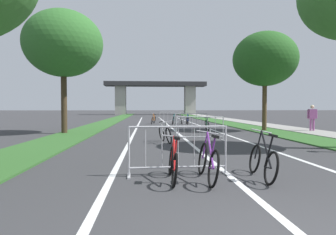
# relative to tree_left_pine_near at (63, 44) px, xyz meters

# --- Properties ---
(grass_verge_left) EXTENTS (2.14, 70.26, 0.05)m
(grass_verge_left) POSITION_rel_tree_left_pine_near_xyz_m (0.70, 14.63, -4.85)
(grass_verge_left) COLOR #2D5B26
(grass_verge_left) RESTS_ON ground
(grass_verge_right) EXTENTS (2.14, 70.26, 0.05)m
(grass_verge_right) POSITION_rel_tree_left_pine_near_xyz_m (11.75, 14.63, -4.85)
(grass_verge_right) COLOR #2D5B26
(grass_verge_right) RESTS_ON ground
(sidewalk_path_right) EXTENTS (2.12, 70.26, 0.08)m
(sidewalk_path_right) POSITION_rel_tree_left_pine_near_xyz_m (13.88, 14.63, -4.83)
(sidewalk_path_right) COLOR gray
(sidewalk_path_right) RESTS_ON ground
(lane_stripe_center) EXTENTS (0.14, 40.65, 0.01)m
(lane_stripe_center) POSITION_rel_tree_left_pine_near_xyz_m (6.23, 6.21, -4.87)
(lane_stripe_center) COLOR silver
(lane_stripe_center) RESTS_ON ground
(lane_stripe_right_lane) EXTENTS (0.14, 40.65, 0.01)m
(lane_stripe_right_lane) POSITION_rel_tree_left_pine_near_xyz_m (8.67, 6.21, -4.87)
(lane_stripe_right_lane) COLOR silver
(lane_stripe_right_lane) RESTS_ON ground
(lane_stripe_left_lane) EXTENTS (0.14, 40.65, 0.01)m
(lane_stripe_left_lane) POSITION_rel_tree_left_pine_near_xyz_m (3.78, 6.21, -4.87)
(lane_stripe_left_lane) COLOR silver
(lane_stripe_left_lane) RESTS_ON ground
(overpass_bridge) EXTENTS (20.22, 3.81, 6.57)m
(overpass_bridge) POSITION_rel_tree_left_pine_near_xyz_m (6.23, 43.95, -0.27)
(overpass_bridge) COLOR #2D2D30
(overpass_bridge) RESTS_ON ground
(tree_left_pine_near) EXTENTS (4.23, 4.23, 6.69)m
(tree_left_pine_near) POSITION_rel_tree_left_pine_near_xyz_m (0.00, 0.00, 0.00)
(tree_left_pine_near) COLOR #3D2D1E
(tree_left_pine_near) RESTS_ON ground
(tree_right_maple_mid) EXTENTS (3.85, 3.85, 6.00)m
(tree_right_maple_mid) POSITION_rel_tree_left_pine_near_xyz_m (11.63, 1.07, -0.52)
(tree_right_maple_mid) COLOR #4C3823
(tree_right_maple_mid) RESTS_ON ground
(crowd_barrier_nearest) EXTENTS (2.13, 0.53, 1.05)m
(crowd_barrier_nearest) POSITION_rel_tree_left_pine_near_xyz_m (5.16, -10.43, -4.36)
(crowd_barrier_nearest) COLOR #ADADB2
(crowd_barrier_nearest) RESTS_ON ground
(crowd_barrier_second) EXTENTS (2.13, 0.52, 1.05)m
(crowd_barrier_second) POSITION_rel_tree_left_pine_near_xyz_m (6.76, -4.00, -4.36)
(crowd_barrier_second) COLOR #ADADB2
(crowd_barrier_second) RESTS_ON ground
(crowd_barrier_third) EXTENTS (2.12, 0.48, 1.05)m
(crowd_barrier_third) POSITION_rel_tree_left_pine_near_xyz_m (7.35, 2.44, -4.36)
(crowd_barrier_third) COLOR #ADADB2
(crowd_barrier_third) RESTS_ON ground
(crowd_barrier_fourth) EXTENTS (2.13, 0.55, 1.05)m
(crowd_barrier_fourth) POSITION_rel_tree_left_pine_near_xyz_m (6.62, 8.87, -4.36)
(crowd_barrier_fourth) COLOR #ADADB2
(crowd_barrier_fourth) RESTS_ON ground
(bicycle_blue_0) EXTENTS (0.44, 1.69, 0.94)m
(bicycle_blue_0) POSITION_rel_tree_left_pine_near_xyz_m (7.92, 8.44, -4.52)
(bicycle_blue_0) COLOR black
(bicycle_blue_0) RESTS_ON ground
(bicycle_silver_1) EXTENTS (0.48, 1.63, 1.01)m
(bicycle_silver_1) POSITION_rel_tree_left_pine_near_xyz_m (7.48, 9.28, -4.50)
(bicycle_silver_1) COLOR black
(bicycle_silver_1) RESTS_ON ground
(bicycle_green_2) EXTENTS (0.43, 1.59, 0.86)m
(bicycle_green_2) POSITION_rel_tree_left_pine_near_xyz_m (8.25, 1.85, -4.52)
(bicycle_green_2) COLOR black
(bicycle_green_2) RESTS_ON ground
(bicycle_teal_3) EXTENTS (0.59, 1.75, 0.95)m
(bicycle_teal_3) POSITION_rel_tree_left_pine_near_xyz_m (6.70, 8.38, -4.49)
(bicycle_teal_3) COLOR black
(bicycle_teal_3) RESTS_ON ground
(bicycle_orange_4) EXTENTS (0.54, 1.71, 0.98)m
(bicycle_orange_4) POSITION_rel_tree_left_pine_near_xyz_m (5.07, 9.45, -4.51)
(bicycle_orange_4) COLOR black
(bicycle_orange_4) RESTS_ON ground
(bicycle_black_5) EXTENTS (0.52, 1.68, 0.98)m
(bicycle_black_5) POSITION_rel_tree_left_pine_near_xyz_m (6.82, -10.85, -4.51)
(bicycle_black_5) COLOR black
(bicycle_black_5) RESTS_ON ground
(bicycle_white_6) EXTENTS (0.54, 1.63, 0.92)m
(bicycle_white_6) POSITION_rel_tree_left_pine_near_xyz_m (5.23, -4.53, -4.51)
(bicycle_white_6) COLOR black
(bicycle_white_6) RESTS_ON ground
(bicycle_red_7) EXTENTS (0.50, 1.62, 0.90)m
(bicycle_red_7) POSITION_rel_tree_left_pine_near_xyz_m (5.01, -10.89, -4.52)
(bicycle_red_7) COLOR black
(bicycle_red_7) RESTS_ON ground
(bicycle_purple_8) EXTENTS (0.47, 1.78, 0.96)m
(bicycle_purple_8) POSITION_rel_tree_left_pine_near_xyz_m (5.69, -10.92, -4.49)
(bicycle_purple_8) COLOR black
(bicycle_purple_8) RESTS_ON ground
(pedestrian_with_backpack) EXTENTS (0.57, 0.30, 1.58)m
(pedestrian_with_backpack) POSITION_rel_tree_left_pine_near_xyz_m (14.13, 0.17, -3.91)
(pedestrian_with_backpack) COLOR #994C8C
(pedestrian_with_backpack) RESTS_ON ground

